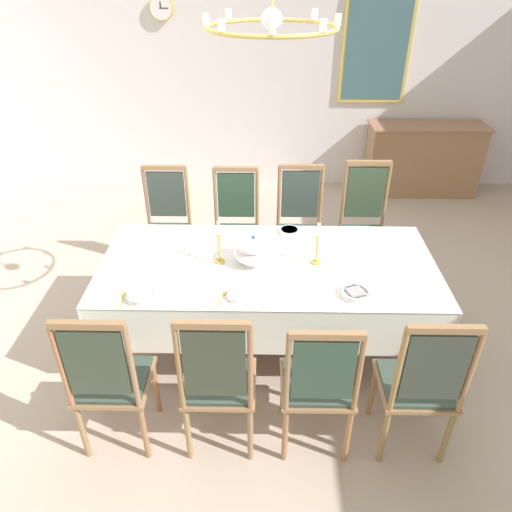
{
  "coord_description": "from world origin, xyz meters",
  "views": [
    {
      "loc": [
        -0.03,
        -3.01,
        2.7
      ],
      "look_at": [
        -0.09,
        -0.14,
        0.88
      ],
      "focal_mm": 33.49,
      "sensor_mm": 36.0,
      "label": 1
    }
  ],
  "objects_px": {
    "soup_tureen": "(253,250)",
    "chandelier": "(272,26)",
    "bowl_near_left": "(141,296)",
    "bowl_far_left": "(356,293)",
    "chair_south_b": "(218,380)",
    "chair_south_d": "(421,383)",
    "chair_north_d": "(364,224)",
    "chair_south_c": "(318,383)",
    "mounted_clock": "(161,8)",
    "framed_painting": "(376,51)",
    "chair_south_a": "(109,378)",
    "bowl_near_right": "(239,295)",
    "candlestick_west": "(219,246)",
    "spoon_primary": "(123,296)",
    "chair_north_a": "(167,224)",
    "dining_table": "(268,271)",
    "chair_north_c": "(299,224)",
    "chair_north_b": "(236,225)",
    "bowl_far_right": "(289,231)",
    "spoon_secondary": "(224,294)",
    "candlestick_east": "(317,248)"
  },
  "relations": [
    {
      "from": "soup_tureen",
      "to": "chandelier",
      "type": "height_order",
      "value": "chandelier"
    },
    {
      "from": "bowl_near_left",
      "to": "bowl_far_left",
      "type": "xyz_separation_m",
      "value": [
        1.42,
        0.06,
        -0.0
      ]
    },
    {
      "from": "chair_south_b",
      "to": "chair_south_d",
      "type": "xyz_separation_m",
      "value": [
        1.19,
        0.0,
        -0.0
      ]
    },
    {
      "from": "chair_south_b",
      "to": "chair_north_d",
      "type": "height_order",
      "value": "chair_north_d"
    },
    {
      "from": "chair_south_c",
      "to": "mounted_clock",
      "type": "bearing_deg",
      "value": 110.31
    },
    {
      "from": "chair_south_b",
      "to": "framed_painting",
      "type": "xyz_separation_m",
      "value": [
        1.58,
        4.17,
        1.14
      ]
    },
    {
      "from": "chair_south_a",
      "to": "bowl_near_right",
      "type": "relative_size",
      "value": 6.92
    },
    {
      "from": "chair_south_d",
      "to": "mounted_clock",
      "type": "distance_m",
      "value": 4.94
    },
    {
      "from": "candlestick_west",
      "to": "spoon_primary",
      "type": "relative_size",
      "value": 1.92
    },
    {
      "from": "chair_north_a",
      "to": "dining_table",
      "type": "bearing_deg",
      "value": 134.38
    },
    {
      "from": "chair_north_c",
      "to": "bowl_near_left",
      "type": "bearing_deg",
      "value": 51.18
    },
    {
      "from": "chair_north_b",
      "to": "chair_north_d",
      "type": "relative_size",
      "value": 0.94
    },
    {
      "from": "chair_north_d",
      "to": "bowl_near_right",
      "type": "height_order",
      "value": "chair_north_d"
    },
    {
      "from": "bowl_far_right",
      "to": "dining_table",
      "type": "bearing_deg",
      "value": -111.31
    },
    {
      "from": "chair_north_a",
      "to": "bowl_far_left",
      "type": "xyz_separation_m",
      "value": [
        1.52,
        -1.35,
        0.23
      ]
    },
    {
      "from": "chair_south_d",
      "to": "spoon_primary",
      "type": "height_order",
      "value": "chair_south_d"
    },
    {
      "from": "bowl_far_left",
      "to": "spoon_secondary",
      "type": "xyz_separation_m",
      "value": [
        -0.88,
        -0.01,
        -0.02
      ]
    },
    {
      "from": "dining_table",
      "to": "chair_north_d",
      "type": "height_order",
      "value": "chair_north_d"
    },
    {
      "from": "dining_table",
      "to": "chair_south_b",
      "type": "xyz_separation_m",
      "value": [
        -0.29,
        -0.96,
        -0.12
      ]
    },
    {
      "from": "chair_south_b",
      "to": "bowl_far_left",
      "type": "height_order",
      "value": "chair_south_b"
    },
    {
      "from": "chair_north_d",
      "to": "bowl_far_left",
      "type": "bearing_deg",
      "value": 76.9
    },
    {
      "from": "candlestick_west",
      "to": "bowl_near_right",
      "type": "height_order",
      "value": "candlestick_west"
    },
    {
      "from": "chair_south_d",
      "to": "bowl_near_right",
      "type": "height_order",
      "value": "chair_south_d"
    },
    {
      "from": "chair_north_d",
      "to": "chandelier",
      "type": "xyz_separation_m",
      "value": [
        -0.9,
        -0.96,
        1.78
      ]
    },
    {
      "from": "chair_north_c",
      "to": "candlestick_east",
      "type": "relative_size",
      "value": 3.33
    },
    {
      "from": "chair_south_a",
      "to": "chair_south_c",
      "type": "distance_m",
      "value": 1.24
    },
    {
      "from": "bowl_far_left",
      "to": "spoon_primary",
      "type": "height_order",
      "value": "bowl_far_left"
    },
    {
      "from": "dining_table",
      "to": "soup_tureen",
      "type": "bearing_deg",
      "value": -180.0
    },
    {
      "from": "chair_north_a",
      "to": "spoon_primary",
      "type": "xyz_separation_m",
      "value": [
        -0.02,
        -1.39,
        0.21
      ]
    },
    {
      "from": "chair_north_d",
      "to": "bowl_near_left",
      "type": "distance_m",
      "value": 2.25
    },
    {
      "from": "chair_north_c",
      "to": "spoon_secondary",
      "type": "relative_size",
      "value": 6.38
    },
    {
      "from": "candlestick_east",
      "to": "framed_painting",
      "type": "xyz_separation_m",
      "value": [
        0.94,
        3.21,
        0.81
      ]
    },
    {
      "from": "chair_north_c",
      "to": "bowl_far_left",
      "type": "distance_m",
      "value": 1.4
    },
    {
      "from": "spoon_secondary",
      "to": "framed_painting",
      "type": "xyz_separation_m",
      "value": [
        1.58,
        3.61,
        0.93
      ]
    },
    {
      "from": "dining_table",
      "to": "soup_tureen",
      "type": "xyz_separation_m",
      "value": [
        -0.11,
        -0.0,
        0.19
      ]
    },
    {
      "from": "candlestick_west",
      "to": "bowl_near_right",
      "type": "xyz_separation_m",
      "value": [
        0.16,
        -0.43,
        -0.12
      ]
    },
    {
      "from": "chair_north_a",
      "to": "chair_south_a",
      "type": "bearing_deg",
      "value": 90.0
    },
    {
      "from": "chair_south_b",
      "to": "chandelier",
      "type": "bearing_deg",
      "value": 73.08
    },
    {
      "from": "candlestick_east",
      "to": "spoon_secondary",
      "type": "relative_size",
      "value": 1.91
    },
    {
      "from": "chair_south_a",
      "to": "chair_north_a",
      "type": "relative_size",
      "value": 1.02
    },
    {
      "from": "candlestick_west",
      "to": "bowl_far_right",
      "type": "distance_m",
      "value": 0.7
    },
    {
      "from": "chair_north_c",
      "to": "spoon_primary",
      "type": "relative_size",
      "value": 6.27
    },
    {
      "from": "bowl_far_right",
      "to": "mounted_clock",
      "type": "distance_m",
      "value": 3.39
    },
    {
      "from": "chair_south_c",
      "to": "spoon_secondary",
      "type": "bearing_deg",
      "value": 136.78
    },
    {
      "from": "chair_south_a",
      "to": "framed_painting",
      "type": "relative_size",
      "value": 0.93
    },
    {
      "from": "chair_south_c",
      "to": "bowl_far_right",
      "type": "height_order",
      "value": "chair_south_c"
    },
    {
      "from": "spoon_secondary",
      "to": "mounted_clock",
      "type": "height_order",
      "value": "mounted_clock"
    },
    {
      "from": "bowl_near_left",
      "to": "chair_south_c",
      "type": "bearing_deg",
      "value": -24.03
    },
    {
      "from": "bowl_near_right",
      "to": "framed_painting",
      "type": "height_order",
      "value": "framed_painting"
    },
    {
      "from": "candlestick_east",
      "to": "chandelier",
      "type": "distance_m",
      "value": 1.5
    }
  ]
}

